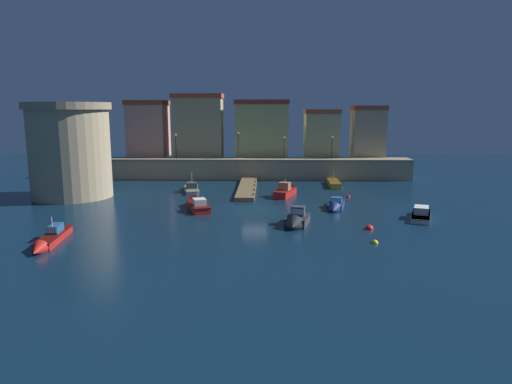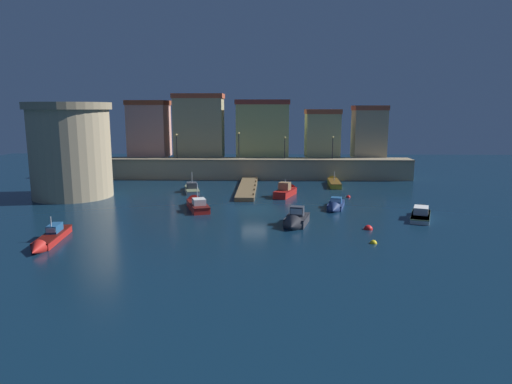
{
  "view_description": "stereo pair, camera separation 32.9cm",
  "coord_description": "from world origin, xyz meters",
  "px_view_note": "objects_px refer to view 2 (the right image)",
  "views": [
    {
      "loc": [
        1.2,
        -45.81,
        10.16
      ],
      "look_at": [
        0.0,
        5.75,
        0.76
      ],
      "focal_mm": 32.11,
      "sensor_mm": 36.0,
      "label": 1
    },
    {
      "loc": [
        1.52,
        -45.8,
        10.16
      ],
      "look_at": [
        0.0,
        5.75,
        0.76
      ],
      "focal_mm": 32.11,
      "sensor_mm": 36.0,
      "label": 2
    }
  ],
  "objects_px": {
    "quay_lamp_3": "(333,144)",
    "moored_boat_4": "(335,206)",
    "moored_boat_1": "(287,191)",
    "mooring_buoy_1": "(368,229)",
    "moored_boat_5": "(334,182)",
    "quay_lamp_2": "(285,144)",
    "moored_boat_6": "(49,239)",
    "quay_lamp_0": "(177,142)",
    "mooring_buoy_2": "(373,243)",
    "moored_boat_0": "(191,188)",
    "moored_boat_2": "(295,221)",
    "moored_boat_3": "(196,204)",
    "fortress_tower": "(71,150)",
    "mooring_buoy_0": "(348,197)",
    "moored_boat_7": "(421,213)",
    "quay_lamp_1": "(239,141)"
  },
  "relations": [
    {
      "from": "fortress_tower",
      "to": "moored_boat_7",
      "type": "relative_size",
      "value": 1.74
    },
    {
      "from": "moored_boat_5",
      "to": "moored_boat_6",
      "type": "height_order",
      "value": "moored_boat_6"
    },
    {
      "from": "quay_lamp_3",
      "to": "moored_boat_5",
      "type": "distance_m",
      "value": 7.14
    },
    {
      "from": "moored_boat_7",
      "to": "mooring_buoy_0",
      "type": "bearing_deg",
      "value": 49.29
    },
    {
      "from": "quay_lamp_2",
      "to": "moored_boat_1",
      "type": "bearing_deg",
      "value": -90.5
    },
    {
      "from": "moored_boat_4",
      "to": "moored_boat_6",
      "type": "relative_size",
      "value": 0.73
    },
    {
      "from": "quay_lamp_1",
      "to": "moored_boat_6",
      "type": "height_order",
      "value": "quay_lamp_1"
    },
    {
      "from": "quay_lamp_2",
      "to": "mooring_buoy_1",
      "type": "relative_size",
      "value": 4.24
    },
    {
      "from": "fortress_tower",
      "to": "moored_boat_7",
      "type": "xyz_separation_m",
      "value": [
        37.49,
        -8.97,
        -5.16
      ]
    },
    {
      "from": "moored_boat_0",
      "to": "mooring_buoy_0",
      "type": "relative_size",
      "value": 12.75
    },
    {
      "from": "quay_lamp_2",
      "to": "moored_boat_7",
      "type": "height_order",
      "value": "quay_lamp_2"
    },
    {
      "from": "quay_lamp_0",
      "to": "moored_boat_5",
      "type": "distance_m",
      "value": 23.45
    },
    {
      "from": "moored_boat_6",
      "to": "mooring_buoy_2",
      "type": "relative_size",
      "value": 12.98
    },
    {
      "from": "fortress_tower",
      "to": "moored_boat_4",
      "type": "relative_size",
      "value": 2.12
    },
    {
      "from": "moored_boat_4",
      "to": "moored_boat_6",
      "type": "bearing_deg",
      "value": -47.22
    },
    {
      "from": "quay_lamp_3",
      "to": "moored_boat_0",
      "type": "distance_m",
      "value": 22.07
    },
    {
      "from": "moored_boat_4",
      "to": "mooring_buoy_1",
      "type": "bearing_deg",
      "value": 25.93
    },
    {
      "from": "moored_boat_1",
      "to": "mooring_buoy_1",
      "type": "bearing_deg",
      "value": -137.15
    },
    {
      "from": "fortress_tower",
      "to": "moored_boat_5",
      "type": "distance_m",
      "value": 33.42
    },
    {
      "from": "quay_lamp_0",
      "to": "moored_boat_1",
      "type": "height_order",
      "value": "quay_lamp_0"
    },
    {
      "from": "mooring_buoy_1",
      "to": "moored_boat_5",
      "type": "bearing_deg",
      "value": 89.48
    },
    {
      "from": "moored_boat_2",
      "to": "moored_boat_6",
      "type": "height_order",
      "value": "moored_boat_6"
    },
    {
      "from": "moored_boat_1",
      "to": "quay_lamp_2",
      "type": "bearing_deg",
      "value": 20.02
    },
    {
      "from": "quay_lamp_0",
      "to": "moored_boat_1",
      "type": "relative_size",
      "value": 0.63
    },
    {
      "from": "quay_lamp_2",
      "to": "quay_lamp_3",
      "type": "xyz_separation_m",
      "value": [
        6.93,
        0.0,
        0.04
      ]
    },
    {
      "from": "quay_lamp_2",
      "to": "moored_boat_5",
      "type": "height_order",
      "value": "quay_lamp_2"
    },
    {
      "from": "fortress_tower",
      "to": "mooring_buoy_0",
      "type": "relative_size",
      "value": 21.58
    },
    {
      "from": "quay_lamp_2",
      "to": "quay_lamp_3",
      "type": "distance_m",
      "value": 6.93
    },
    {
      "from": "mooring_buoy_1",
      "to": "mooring_buoy_0",
      "type": "bearing_deg",
      "value": 87.12
    },
    {
      "from": "moored_boat_4",
      "to": "quay_lamp_1",
      "type": "bearing_deg",
      "value": -137.4
    },
    {
      "from": "moored_boat_3",
      "to": "moored_boat_5",
      "type": "relative_size",
      "value": 0.94
    },
    {
      "from": "mooring_buoy_2",
      "to": "moored_boat_7",
      "type": "bearing_deg",
      "value": 54.3
    },
    {
      "from": "moored_boat_3",
      "to": "mooring_buoy_2",
      "type": "bearing_deg",
      "value": -146.79
    },
    {
      "from": "moored_boat_1",
      "to": "mooring_buoy_2",
      "type": "distance_m",
      "value": 20.55
    },
    {
      "from": "moored_boat_0",
      "to": "moored_boat_2",
      "type": "relative_size",
      "value": 1.4
    },
    {
      "from": "quay_lamp_2",
      "to": "moored_boat_7",
      "type": "relative_size",
      "value": 0.51
    },
    {
      "from": "quay_lamp_3",
      "to": "moored_boat_2",
      "type": "height_order",
      "value": "quay_lamp_3"
    },
    {
      "from": "quay_lamp_2",
      "to": "moored_boat_2",
      "type": "height_order",
      "value": "quay_lamp_2"
    },
    {
      "from": "moored_boat_4",
      "to": "moored_boat_7",
      "type": "relative_size",
      "value": 0.82
    },
    {
      "from": "moored_boat_6",
      "to": "moored_boat_4",
      "type": "bearing_deg",
      "value": 112.55
    },
    {
      "from": "fortress_tower",
      "to": "moored_boat_7",
      "type": "height_order",
      "value": "fortress_tower"
    },
    {
      "from": "moored_boat_3",
      "to": "moored_boat_5",
      "type": "bearing_deg",
      "value": -65.55
    },
    {
      "from": "moored_boat_3",
      "to": "moored_boat_7",
      "type": "bearing_deg",
      "value": -116.77
    },
    {
      "from": "quay_lamp_3",
      "to": "moored_boat_4",
      "type": "distance_m",
      "value": 21.23
    },
    {
      "from": "moored_boat_3",
      "to": "moored_boat_5",
      "type": "xyz_separation_m",
      "value": [
        16.27,
        15.16,
        -0.06
      ]
    },
    {
      "from": "moored_boat_1",
      "to": "quay_lamp_1",
      "type": "bearing_deg",
      "value": 47.37
    },
    {
      "from": "quay_lamp_2",
      "to": "mooring_buoy_1",
      "type": "xyz_separation_m",
      "value": [
        6.26,
        -28.53,
        -5.15
      ]
    },
    {
      "from": "moored_boat_3",
      "to": "moored_boat_2",
      "type": "bearing_deg",
      "value": -144.64
    },
    {
      "from": "mooring_buoy_1",
      "to": "quay_lamp_2",
      "type": "bearing_deg",
      "value": 102.38
    },
    {
      "from": "moored_boat_1",
      "to": "mooring_buoy_0",
      "type": "xyz_separation_m",
      "value": [
        7.1,
        -1.14,
        -0.54
      ]
    }
  ]
}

